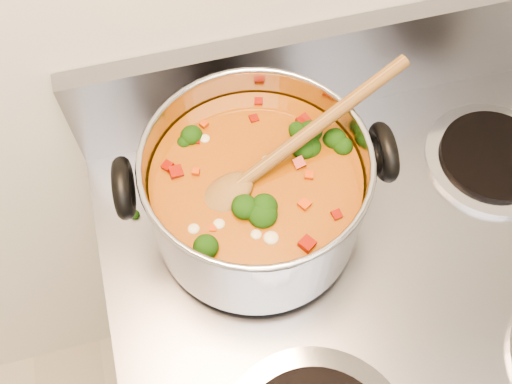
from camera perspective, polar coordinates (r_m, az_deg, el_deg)
electric_range at (r=1.21m, az=10.34°, el=-16.62°), size 0.79×0.71×1.08m
stockpot at (r=0.72m, az=-0.03°, el=-0.04°), size 0.34×0.28×0.17m
wooden_spoon at (r=0.68m, az=1.62°, el=3.20°), size 0.30×0.13×0.09m
cooktop_crumbs at (r=0.80m, az=-11.26°, el=-4.34°), size 0.09×0.23×0.01m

